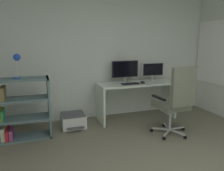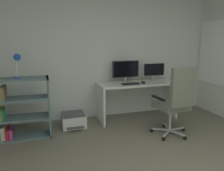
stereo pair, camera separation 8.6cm
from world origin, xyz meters
The scene contains 10 objects.
wall_back centered at (0.00, 2.85, 1.31)m, with size 4.73×0.10×2.63m, color silver.
desk centered at (0.63, 2.43, 0.55)m, with size 1.55×0.58×0.74m.
monitor_main centered at (0.43, 2.56, 0.99)m, with size 0.55×0.18×0.43m.
monitor_secondary centered at (1.06, 2.56, 0.96)m, with size 0.48×0.18×0.37m.
keyboard centered at (0.44, 2.31, 0.75)m, with size 0.34×0.13×0.02m, color black.
computer_mouse centered at (0.71, 2.31, 0.76)m, with size 0.06×0.10×0.03m, color black.
office_chair centered at (0.86, 1.43, 0.63)m, with size 0.61×0.64×1.17m.
bookshelf centered at (-1.65, 2.15, 0.48)m, with size 0.94×0.35×0.99m.
desk_lamp centered at (-1.51, 2.15, 1.27)m, with size 0.13×0.11×0.38m.
printer centered at (-0.65, 2.38, 0.12)m, with size 0.43×0.51×0.25m.
Camera 2 is at (-1.14, -1.50, 1.56)m, focal length 35.28 mm.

